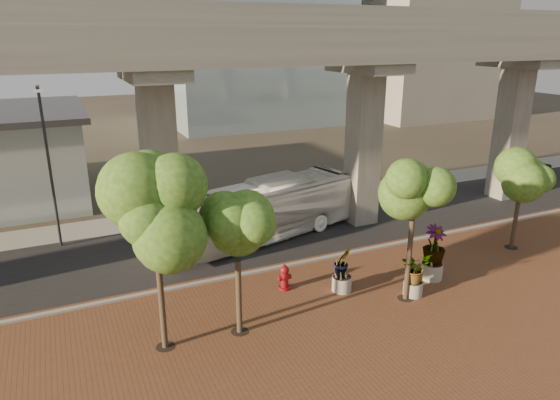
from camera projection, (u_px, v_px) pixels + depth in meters
name	position (u px, v px, depth m)	size (l,w,h in m)	color
ground	(286.00, 250.00, 26.96)	(160.00, 160.00, 0.00)	#343026
brick_plaza	(370.00, 323.00, 20.04)	(70.00, 13.00, 0.06)	brown
asphalt_road	(271.00, 236.00, 28.68)	(90.00, 8.00, 0.04)	black
curb_strip	(302.00, 263.00, 25.20)	(70.00, 0.25, 0.16)	gray
far_sidewalk	(238.00, 208.00, 33.43)	(90.00, 3.00, 0.06)	gray
transit_viaduct	(270.00, 109.00, 26.40)	(72.00, 5.60, 12.40)	gray
midrise_block	(423.00, 28.00, 69.25)	(18.00, 16.00, 24.00)	gray
transit_bus	(264.00, 211.00, 27.98)	(2.79, 11.88, 3.31)	white
parked_car	(528.00, 168.00, 40.88)	(1.47, 4.25, 1.40)	black
fire_hydrant	(284.00, 277.00, 22.50)	(0.60, 0.54, 1.20)	maroon
planter_front	(415.00, 269.00, 21.74)	(1.87, 1.87, 2.06)	gray
planter_right	(434.00, 247.00, 23.14)	(2.47, 2.47, 2.64)	gray
planter_left	(343.00, 264.00, 22.11)	(1.96, 1.96, 2.15)	#A19E92
street_tree_far_west	(154.00, 215.00, 16.81)	(4.07, 4.07, 7.09)	#4A3C2A
street_tree_near_west	(237.00, 236.00, 18.13)	(3.48, 3.48, 5.62)	#4A3C2A
street_tree_near_east	(415.00, 191.00, 20.29)	(3.48, 3.48, 6.53)	#4A3C2A
street_tree_far_east	(523.00, 174.00, 25.78)	(3.24, 3.24, 5.66)	#4A3C2A
streetlamp_west	(48.00, 157.00, 25.74)	(0.43, 1.25, 8.64)	#303035
streetlamp_east	(364.00, 122.00, 35.29)	(0.44, 1.29, 8.92)	#2B2B2F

